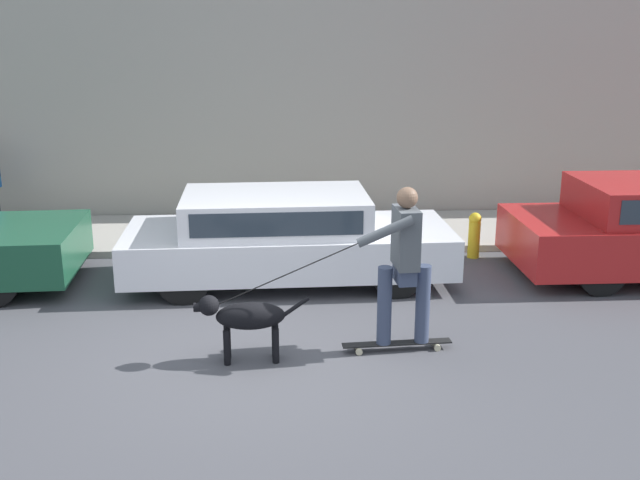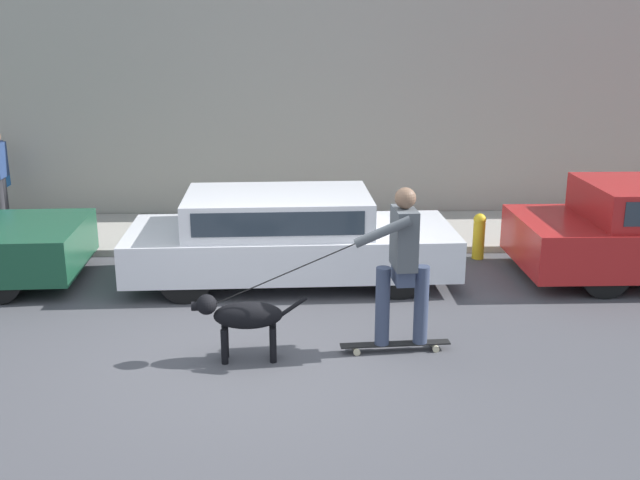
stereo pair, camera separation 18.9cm
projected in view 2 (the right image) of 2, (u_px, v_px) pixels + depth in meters
ground_plane at (263, 358)px, 7.58m from camera, size 36.00×36.00×0.00m
back_wall at (274, 88)px, 12.59m from camera, size 32.00×0.30×4.46m
sidewalk_curb at (274, 232)px, 11.99m from camera, size 30.00×2.18×0.10m
parked_car_1 at (287, 237)px, 9.72m from camera, size 4.24×1.78×1.18m
dog at (243, 317)px, 7.41m from camera, size 1.15×0.30×0.71m
skateboarder at (402, 260)px, 7.48m from camera, size 2.48×0.61×1.73m
fire_hydrant at (479, 235)px, 10.72m from camera, size 0.18×0.18×0.67m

